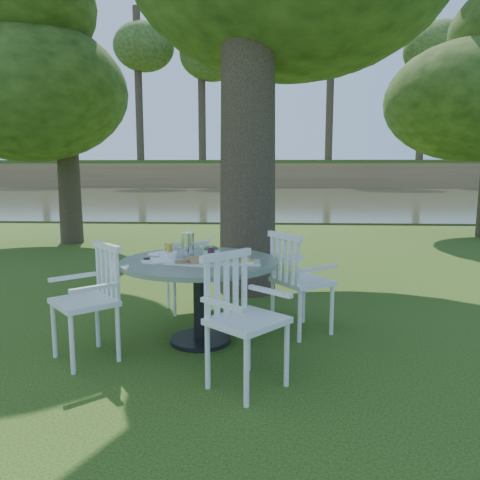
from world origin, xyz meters
The scene contains 9 objects.
ground centered at (0.00, 0.00, 0.00)m, with size 140.00×140.00×0.00m, color #1F3B0C.
table centered at (-0.33, -0.50, 0.63)m, with size 1.42×1.42×0.77m.
chair_ne centered at (0.54, -0.23, 0.58)m, with size 0.66×0.67×0.98m.
chair_nw centered at (-0.58, 0.39, 0.47)m, with size 0.53×0.52×0.80m.
chair_sw centered at (-1.15, -0.90, 0.56)m, with size 0.66×0.66×0.96m.
chair_se centered at (0.07, -1.33, 0.57)m, with size 0.67×0.67×0.97m.
tableware centered at (-0.37, -0.45, 0.82)m, with size 1.08×0.68×0.23m.
river centered at (0.00, 23.00, 0.00)m, with size 100.00×28.00×0.12m, color #343821.
far_bank centered at (0.28, 41.12, 7.25)m, with size 100.00×18.00×15.20m.
Camera 1 is at (0.27, -4.61, 1.57)m, focal length 35.00 mm.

